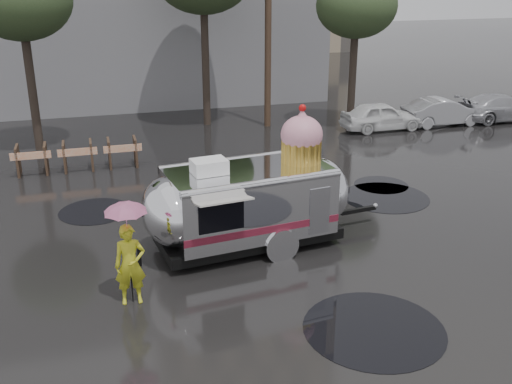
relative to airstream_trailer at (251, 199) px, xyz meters
name	(u,v)px	position (x,y,z in m)	size (l,w,h in m)	color
ground	(344,287)	(1.41, -2.59, -1.26)	(120.00, 120.00, 0.00)	black
puddles	(418,252)	(3.86, -1.54, -1.25)	(14.49, 11.55, 0.01)	black
utility_pole	(268,17)	(3.91, 11.41, 3.36)	(1.60, 0.28, 9.00)	#473323
tree_left	(20,0)	(-5.59, 10.41, 4.23)	(3.64, 3.64, 6.95)	#382D26
tree_right	(356,6)	(7.41, 10.41, 3.80)	(3.36, 3.36, 6.42)	#382D26
barricade_row	(78,156)	(-4.14, 7.37, -0.73)	(4.30, 0.80, 1.00)	#473323
parked_cars	(479,107)	(13.19, 9.41, -0.54)	(13.20, 1.90, 1.50)	silver
airstream_trailer	(251,199)	(0.00, 0.00, 0.00)	(6.62, 3.02, 3.58)	silver
person_left	(130,265)	(-3.14, -1.94, -0.38)	(0.63, 0.42, 1.75)	gold
umbrella_pink	(126,218)	(-3.14, -1.94, 0.66)	(1.08, 1.08, 2.29)	pink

